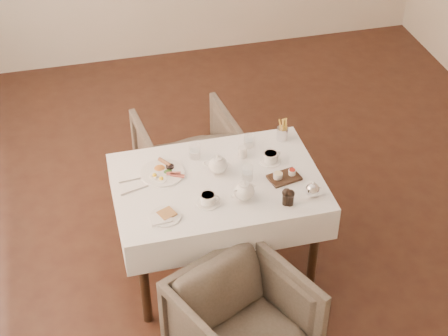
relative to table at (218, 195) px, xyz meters
The scene contains 20 objects.
table is the anchor object (origin of this frame).
armchair_near 0.85m from the table, 93.23° to the right, with size 0.68×0.70×0.64m, color #483F35.
armchair_far 0.90m from the table, 91.67° to the left, with size 0.69×0.71×0.64m, color #483F35.
breakfast_plate 0.37m from the table, 153.74° to the left, with size 0.28×0.28×0.03m.
side_plate 0.47m from the table, 146.24° to the right, with size 0.18×0.18×0.02m.
teapot_centre 0.20m from the table, 75.36° to the left, with size 0.17×0.13×0.13m, color white, non-canonical shape.
teapot_front 0.30m from the table, 60.79° to the right, with size 0.17×0.13×0.14m, color white, non-canonical shape.
creamer 0.33m from the table, 43.30° to the left, with size 0.06×0.06×0.07m, color white.
teacup_near 0.27m from the table, 118.68° to the right, with size 0.14×0.14×0.07m.
teacup_far 0.41m from the table, 15.61° to the left, with size 0.14×0.14×0.07m.
glass_left 0.33m from the table, 107.63° to the left, with size 0.07×0.07×0.10m, color silver.
glass_mid 0.25m from the table, ahead, with size 0.07×0.07×0.10m, color silver.
glass_right 0.44m from the table, 46.51° to the left, with size 0.06×0.06×0.09m, color silver.
condiment_board 0.43m from the table, 11.28° to the right, with size 0.21×0.16×0.05m.
pepper_mill_left 0.49m from the table, 41.96° to the right, with size 0.06×0.06×0.11m, color black, non-canonical shape.
pepper_mill_right 0.51m from the table, 41.34° to the right, with size 0.05×0.05×0.11m, color black, non-canonical shape.
silver_pot 0.61m from the table, 28.50° to the right, with size 0.10×0.08×0.11m, color white, non-canonical shape.
fries_cup 0.64m from the table, 31.67° to the left, with size 0.07×0.07×0.16m.
cutlery_fork 0.53m from the table, 165.43° to the left, with size 0.01×0.18×0.00m, color silver.
cutlery_knife 0.53m from the table, behind, with size 0.01×0.18×0.00m, color silver.
Camera 1 is at (-1.33, -3.70, 3.44)m, focal length 55.00 mm.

